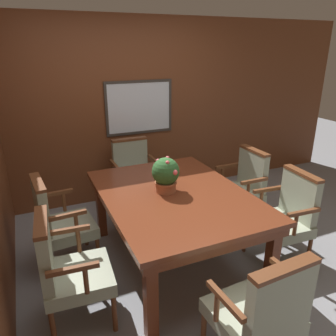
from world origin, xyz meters
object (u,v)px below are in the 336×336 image
at_px(dining_table, 174,201).
at_px(chair_left_far, 58,220).
at_px(chair_right_near, 286,215).
at_px(chair_left_near, 67,268).
at_px(chair_right_far, 242,185).
at_px(chair_head_far, 134,173).
at_px(potted_plant, 166,174).
at_px(chair_head_near, 261,312).

height_order(dining_table, chair_left_far, chair_left_far).
bearing_deg(chair_right_near, chair_left_far, -107.16).
distance_m(chair_left_far, chair_right_near, 2.23).
relative_size(chair_left_far, chair_right_near, 1.00).
bearing_deg(chair_left_near, chair_right_far, -66.57).
distance_m(chair_left_far, chair_head_far, 1.39).
bearing_deg(potted_plant, dining_table, -50.77).
height_order(chair_left_near, chair_right_far, same).
xyz_separation_m(chair_left_near, chair_right_far, (2.14, 0.75, 0.00)).
xyz_separation_m(chair_left_near, potted_plant, (1.01, 0.44, 0.44)).
height_order(chair_head_far, chair_right_near, same).
bearing_deg(chair_left_near, chair_head_far, -28.70).
bearing_deg(chair_left_near, potted_plant, -62.22).
height_order(dining_table, chair_left_near, chair_left_near).
bearing_deg(dining_table, chair_head_far, 89.38).
distance_m(chair_right_far, potted_plant, 1.25).
distance_m(chair_right_far, chair_right_near, 0.78).
distance_m(chair_right_near, potted_plant, 1.27).
bearing_deg(chair_head_near, potted_plant, -90.80).
relative_size(dining_table, chair_left_near, 1.90).
bearing_deg(potted_plant, chair_head_far, 86.65).
distance_m(chair_right_near, chair_head_near, 1.39).
bearing_deg(chair_left_near, chair_right_near, -86.61).
relative_size(chair_right_far, potted_plant, 2.77).
bearing_deg(chair_right_near, chair_left_near, -86.87).
distance_m(dining_table, chair_left_far, 1.13).
relative_size(chair_head_far, potted_plant, 2.77).
bearing_deg(chair_head_near, chair_left_far, -61.90).
bearing_deg(chair_left_far, chair_right_near, -115.73).
bearing_deg(chair_right_near, chair_head_far, -145.04).
height_order(chair_left_near, chair_head_near, same).
height_order(chair_left_near, chair_right_near, same).
height_order(chair_left_near, chair_head_far, same).
bearing_deg(potted_plant, chair_left_near, -156.36).
bearing_deg(chair_right_near, potted_plant, -109.24).
distance_m(dining_table, chair_right_far, 1.15).
relative_size(chair_left_near, chair_head_near, 1.00).
relative_size(dining_table, chair_head_near, 1.90).
relative_size(chair_left_near, chair_head_far, 1.00).
bearing_deg(chair_head_near, chair_right_near, -141.65).
distance_m(chair_left_far, chair_right_far, 2.12).
height_order(chair_right_far, chair_right_near, same).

